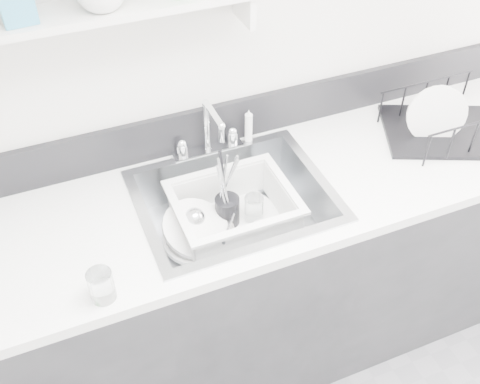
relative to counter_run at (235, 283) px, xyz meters
name	(u,v)px	position (x,y,z in m)	size (l,w,h in m)	color
room_shell	(443,158)	(0.00, -0.80, 1.22)	(3.50, 3.00, 2.60)	silver
counter_run	(235,283)	(0.00, 0.00, 0.00)	(3.20, 0.62, 0.92)	#252528
backsplash	(203,127)	(0.00, 0.30, 0.54)	(3.20, 0.02, 0.16)	black
sink	(234,215)	(0.00, 0.00, 0.37)	(0.64, 0.52, 0.20)	silver
faucet	(208,140)	(0.00, 0.25, 0.52)	(0.26, 0.18, 0.23)	silver
side_sprayer	(249,126)	(0.16, 0.25, 0.53)	(0.03, 0.03, 0.14)	white
wall_shelf	(81,16)	(-0.35, 0.23, 1.05)	(1.00, 0.16, 0.12)	silver
wash_tub	(234,213)	(0.00, 0.01, 0.37)	(0.41, 0.33, 0.16)	white
plate_stack	(198,233)	(-0.13, 0.00, 0.34)	(0.28, 0.27, 0.11)	white
utensil_cup	(227,209)	(-0.01, 0.04, 0.37)	(0.09, 0.09, 0.29)	black
ladle	(216,225)	(-0.07, 0.00, 0.35)	(0.30, 0.11, 0.09)	silver
tumbler_in_tub	(254,208)	(0.08, 0.02, 0.36)	(0.07, 0.07, 0.10)	white
tumbler_counter	(101,286)	(-0.49, -0.24, 0.51)	(0.07, 0.07, 0.10)	white
dish_rack	(448,116)	(0.86, 0.02, 0.54)	(0.44, 0.33, 0.15)	black
bowl_small	(264,231)	(0.08, -0.07, 0.32)	(0.09, 0.09, 0.03)	white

